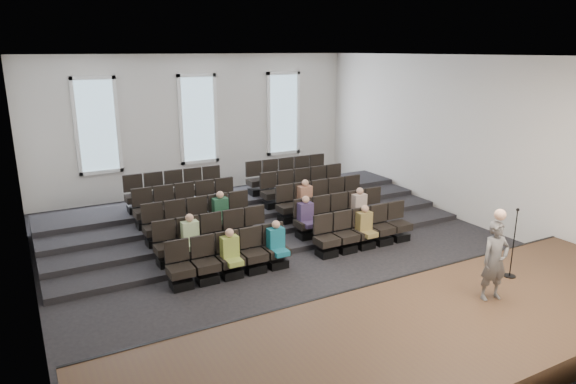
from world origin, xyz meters
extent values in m
plane|color=black|center=(0.00, 0.00, 0.00)|extent=(14.00, 14.00, 0.00)
cube|color=white|center=(0.00, 0.00, 5.01)|extent=(12.00, 14.00, 0.02)
cube|color=silver|center=(0.00, 7.02, 2.50)|extent=(12.00, 0.04, 5.00)
cube|color=silver|center=(0.00, -7.02, 2.50)|extent=(12.00, 0.04, 5.00)
cube|color=silver|center=(-6.02, 0.00, 2.50)|extent=(0.04, 14.00, 5.00)
cube|color=silver|center=(6.02, 0.00, 2.50)|extent=(0.04, 14.00, 5.00)
cube|color=#3E291A|center=(0.00, -5.10, 0.25)|extent=(11.80, 3.60, 0.50)
cube|color=black|center=(0.00, -3.33, 0.25)|extent=(11.80, 0.06, 0.52)
cube|color=black|center=(0.00, 2.33, 0.07)|extent=(11.80, 4.80, 0.15)
cube|color=black|center=(0.00, 2.85, 0.15)|extent=(11.80, 3.75, 0.30)
cube|color=black|center=(0.00, 3.38, 0.22)|extent=(11.80, 2.70, 0.45)
cube|color=black|center=(0.00, 3.90, 0.30)|extent=(11.80, 1.65, 0.60)
cube|color=black|center=(-3.13, -0.60, 0.10)|extent=(0.47, 0.43, 0.20)
cube|color=black|center=(-3.13, -0.60, 0.41)|extent=(0.55, 0.50, 0.19)
cube|color=black|center=(-3.13, -0.39, 0.82)|extent=(0.55, 0.08, 0.50)
cube|color=black|center=(-2.53, -0.60, 0.10)|extent=(0.47, 0.43, 0.20)
cube|color=black|center=(-2.53, -0.60, 0.41)|extent=(0.55, 0.50, 0.19)
cube|color=black|center=(-2.53, -0.39, 0.82)|extent=(0.55, 0.08, 0.50)
cube|color=black|center=(-1.93, -0.60, 0.10)|extent=(0.47, 0.43, 0.20)
cube|color=black|center=(-1.93, -0.60, 0.41)|extent=(0.55, 0.50, 0.19)
cube|color=black|center=(-1.93, -0.39, 0.82)|extent=(0.55, 0.08, 0.50)
cube|color=black|center=(-1.33, -0.60, 0.10)|extent=(0.47, 0.43, 0.20)
cube|color=black|center=(-1.33, -0.60, 0.41)|extent=(0.55, 0.50, 0.19)
cube|color=black|center=(-1.33, -0.39, 0.82)|extent=(0.55, 0.08, 0.50)
cube|color=black|center=(-0.73, -0.60, 0.10)|extent=(0.47, 0.43, 0.20)
cube|color=black|center=(-0.73, -0.60, 0.41)|extent=(0.55, 0.50, 0.19)
cube|color=black|center=(-0.73, -0.39, 0.82)|extent=(0.55, 0.08, 0.50)
cube|color=black|center=(0.73, -0.60, 0.10)|extent=(0.47, 0.43, 0.20)
cube|color=black|center=(0.73, -0.60, 0.41)|extent=(0.55, 0.50, 0.19)
cube|color=black|center=(0.73, -0.39, 0.82)|extent=(0.55, 0.08, 0.50)
cube|color=black|center=(1.33, -0.60, 0.10)|extent=(0.47, 0.43, 0.20)
cube|color=black|center=(1.33, -0.60, 0.41)|extent=(0.55, 0.50, 0.19)
cube|color=black|center=(1.33, -0.39, 0.82)|extent=(0.55, 0.08, 0.50)
cube|color=black|center=(1.93, -0.60, 0.10)|extent=(0.47, 0.43, 0.20)
cube|color=black|center=(1.93, -0.60, 0.41)|extent=(0.55, 0.50, 0.19)
cube|color=black|center=(1.93, -0.39, 0.82)|extent=(0.55, 0.08, 0.50)
cube|color=black|center=(2.53, -0.60, 0.10)|extent=(0.47, 0.43, 0.20)
cube|color=black|center=(2.53, -0.60, 0.41)|extent=(0.55, 0.50, 0.19)
cube|color=black|center=(2.53, -0.39, 0.82)|extent=(0.55, 0.08, 0.50)
cube|color=black|center=(3.13, -0.60, 0.10)|extent=(0.47, 0.43, 0.20)
cube|color=black|center=(3.13, -0.60, 0.41)|extent=(0.55, 0.50, 0.19)
cube|color=black|center=(3.13, -0.39, 0.82)|extent=(0.55, 0.08, 0.50)
cube|color=black|center=(-3.13, 0.45, 0.25)|extent=(0.47, 0.43, 0.20)
cube|color=black|center=(-3.13, 0.45, 0.56)|extent=(0.55, 0.50, 0.19)
cube|color=black|center=(-3.13, 0.66, 0.97)|extent=(0.55, 0.08, 0.50)
cube|color=black|center=(-2.53, 0.45, 0.25)|extent=(0.47, 0.43, 0.20)
cube|color=black|center=(-2.53, 0.45, 0.56)|extent=(0.55, 0.50, 0.19)
cube|color=black|center=(-2.53, 0.66, 0.97)|extent=(0.55, 0.08, 0.50)
cube|color=black|center=(-1.93, 0.45, 0.25)|extent=(0.47, 0.43, 0.20)
cube|color=black|center=(-1.93, 0.45, 0.56)|extent=(0.55, 0.50, 0.19)
cube|color=black|center=(-1.93, 0.66, 0.97)|extent=(0.55, 0.08, 0.50)
cube|color=black|center=(-1.33, 0.45, 0.25)|extent=(0.47, 0.43, 0.20)
cube|color=black|center=(-1.33, 0.45, 0.56)|extent=(0.55, 0.50, 0.19)
cube|color=black|center=(-1.33, 0.66, 0.97)|extent=(0.55, 0.08, 0.50)
cube|color=black|center=(-0.73, 0.45, 0.25)|extent=(0.47, 0.43, 0.20)
cube|color=black|center=(-0.73, 0.45, 0.56)|extent=(0.55, 0.50, 0.19)
cube|color=black|center=(-0.73, 0.66, 0.97)|extent=(0.55, 0.08, 0.50)
cube|color=black|center=(0.73, 0.45, 0.25)|extent=(0.47, 0.43, 0.20)
cube|color=black|center=(0.73, 0.45, 0.56)|extent=(0.55, 0.50, 0.19)
cube|color=black|center=(0.73, 0.66, 0.97)|extent=(0.55, 0.08, 0.50)
cube|color=black|center=(1.33, 0.45, 0.25)|extent=(0.47, 0.43, 0.20)
cube|color=black|center=(1.33, 0.45, 0.56)|extent=(0.55, 0.50, 0.19)
cube|color=black|center=(1.33, 0.66, 0.97)|extent=(0.55, 0.08, 0.50)
cube|color=black|center=(1.93, 0.45, 0.25)|extent=(0.47, 0.43, 0.20)
cube|color=black|center=(1.93, 0.45, 0.56)|extent=(0.55, 0.50, 0.19)
cube|color=black|center=(1.93, 0.66, 0.97)|extent=(0.55, 0.08, 0.50)
cube|color=black|center=(2.53, 0.45, 0.25)|extent=(0.47, 0.43, 0.20)
cube|color=black|center=(2.53, 0.45, 0.56)|extent=(0.55, 0.50, 0.19)
cube|color=black|center=(2.53, 0.66, 0.97)|extent=(0.55, 0.08, 0.50)
cube|color=black|center=(3.13, 0.45, 0.25)|extent=(0.47, 0.43, 0.20)
cube|color=black|center=(3.13, 0.45, 0.56)|extent=(0.55, 0.50, 0.19)
cube|color=black|center=(3.13, 0.66, 0.97)|extent=(0.55, 0.08, 0.50)
cube|color=black|center=(-3.13, 1.50, 0.40)|extent=(0.47, 0.42, 0.20)
cube|color=black|center=(-3.13, 1.50, 0.71)|extent=(0.55, 0.50, 0.19)
cube|color=black|center=(-3.13, 1.71, 1.12)|extent=(0.55, 0.08, 0.50)
cube|color=black|center=(-2.53, 1.50, 0.40)|extent=(0.47, 0.42, 0.20)
cube|color=black|center=(-2.53, 1.50, 0.71)|extent=(0.55, 0.50, 0.19)
cube|color=black|center=(-2.53, 1.71, 1.12)|extent=(0.55, 0.08, 0.50)
cube|color=black|center=(-1.93, 1.50, 0.40)|extent=(0.47, 0.42, 0.20)
cube|color=black|center=(-1.93, 1.50, 0.71)|extent=(0.55, 0.50, 0.19)
cube|color=black|center=(-1.93, 1.71, 1.12)|extent=(0.55, 0.08, 0.50)
cube|color=black|center=(-1.33, 1.50, 0.40)|extent=(0.47, 0.42, 0.20)
cube|color=black|center=(-1.33, 1.50, 0.71)|extent=(0.55, 0.50, 0.19)
cube|color=black|center=(-1.33, 1.71, 1.12)|extent=(0.55, 0.08, 0.50)
cube|color=black|center=(-0.73, 1.50, 0.40)|extent=(0.47, 0.42, 0.20)
cube|color=black|center=(-0.73, 1.50, 0.71)|extent=(0.55, 0.50, 0.19)
cube|color=black|center=(-0.73, 1.71, 1.12)|extent=(0.55, 0.08, 0.50)
cube|color=black|center=(0.73, 1.50, 0.40)|extent=(0.47, 0.42, 0.20)
cube|color=black|center=(0.73, 1.50, 0.71)|extent=(0.55, 0.50, 0.19)
cube|color=black|center=(0.73, 1.71, 1.12)|extent=(0.55, 0.08, 0.50)
cube|color=black|center=(1.33, 1.50, 0.40)|extent=(0.47, 0.42, 0.20)
cube|color=black|center=(1.33, 1.50, 0.71)|extent=(0.55, 0.50, 0.19)
cube|color=black|center=(1.33, 1.71, 1.12)|extent=(0.55, 0.08, 0.50)
cube|color=black|center=(1.93, 1.50, 0.40)|extent=(0.47, 0.42, 0.20)
cube|color=black|center=(1.93, 1.50, 0.71)|extent=(0.55, 0.50, 0.19)
cube|color=black|center=(1.93, 1.71, 1.12)|extent=(0.55, 0.08, 0.50)
cube|color=black|center=(2.53, 1.50, 0.40)|extent=(0.47, 0.42, 0.20)
cube|color=black|center=(2.53, 1.50, 0.71)|extent=(0.55, 0.50, 0.19)
cube|color=black|center=(2.53, 1.71, 1.12)|extent=(0.55, 0.08, 0.50)
cube|color=black|center=(3.13, 1.50, 0.40)|extent=(0.47, 0.42, 0.20)
cube|color=black|center=(3.13, 1.50, 0.71)|extent=(0.55, 0.50, 0.19)
cube|color=black|center=(3.13, 1.71, 1.12)|extent=(0.55, 0.08, 0.50)
cube|color=black|center=(-3.13, 2.55, 0.55)|extent=(0.47, 0.42, 0.20)
cube|color=black|center=(-3.13, 2.55, 0.86)|extent=(0.55, 0.50, 0.19)
cube|color=black|center=(-3.13, 2.76, 1.27)|extent=(0.55, 0.08, 0.50)
cube|color=black|center=(-2.53, 2.55, 0.55)|extent=(0.47, 0.42, 0.20)
cube|color=black|center=(-2.53, 2.55, 0.86)|extent=(0.55, 0.50, 0.19)
cube|color=black|center=(-2.53, 2.76, 1.27)|extent=(0.55, 0.08, 0.50)
cube|color=black|center=(-1.93, 2.55, 0.55)|extent=(0.47, 0.42, 0.20)
cube|color=black|center=(-1.93, 2.55, 0.86)|extent=(0.55, 0.50, 0.19)
cube|color=black|center=(-1.93, 2.76, 1.27)|extent=(0.55, 0.08, 0.50)
cube|color=black|center=(-1.33, 2.55, 0.55)|extent=(0.47, 0.42, 0.20)
cube|color=black|center=(-1.33, 2.55, 0.86)|extent=(0.55, 0.50, 0.19)
cube|color=black|center=(-1.33, 2.76, 1.27)|extent=(0.55, 0.08, 0.50)
cube|color=black|center=(-0.73, 2.55, 0.55)|extent=(0.47, 0.42, 0.20)
cube|color=black|center=(-0.73, 2.55, 0.86)|extent=(0.55, 0.50, 0.19)
cube|color=black|center=(-0.73, 2.76, 1.27)|extent=(0.55, 0.08, 0.50)
cube|color=black|center=(0.73, 2.55, 0.55)|extent=(0.47, 0.42, 0.20)
cube|color=black|center=(0.73, 2.55, 0.86)|extent=(0.55, 0.50, 0.19)
cube|color=black|center=(0.73, 2.76, 1.27)|extent=(0.55, 0.08, 0.50)
cube|color=black|center=(1.33, 2.55, 0.55)|extent=(0.47, 0.42, 0.20)
cube|color=black|center=(1.33, 2.55, 0.86)|extent=(0.55, 0.50, 0.19)
cube|color=black|center=(1.33, 2.76, 1.27)|extent=(0.55, 0.08, 0.50)
cube|color=black|center=(1.93, 2.55, 0.55)|extent=(0.47, 0.42, 0.20)
cube|color=black|center=(1.93, 2.55, 0.86)|extent=(0.55, 0.50, 0.19)
cube|color=black|center=(1.93, 2.76, 1.27)|extent=(0.55, 0.08, 0.50)
cube|color=black|center=(2.53, 2.55, 0.55)|extent=(0.47, 0.42, 0.20)
cube|color=black|center=(2.53, 2.55, 0.86)|extent=(0.55, 0.50, 0.19)
cube|color=black|center=(2.53, 2.76, 1.27)|extent=(0.55, 0.08, 0.50)
cube|color=black|center=(3.13, 2.55, 0.55)|extent=(0.47, 0.42, 0.20)
cube|color=black|center=(3.13, 2.55, 0.86)|extent=(0.55, 0.50, 0.19)
cube|color=black|center=(3.13, 2.76, 1.27)|extent=(0.55, 0.08, 0.50)
cube|color=black|center=(-3.13, 3.60, 0.70)|extent=(0.47, 0.42, 0.20)
cube|color=black|center=(-3.13, 3.60, 1.01)|extent=(0.55, 0.50, 0.19)
cube|color=black|center=(-3.13, 3.81, 1.42)|extent=(0.55, 0.08, 0.50)
cube|color=black|center=(-2.53, 3.60, 0.70)|extent=(0.47, 0.42, 0.20)
cube|color=black|center=(-2.53, 3.60, 1.01)|extent=(0.55, 0.50, 0.19)
cube|color=black|center=(-2.53, 3.81, 1.42)|extent=(0.55, 0.08, 0.50)
cube|color=black|center=(-1.93, 3.60, 0.70)|extent=(0.47, 0.42, 0.20)
cube|color=black|center=(-1.93, 3.60, 1.01)|extent=(0.55, 0.50, 0.19)
cube|color=black|center=(-1.93, 3.81, 1.42)|extent=(0.55, 0.08, 0.50)
cube|color=black|center=(-1.33, 3.60, 0.70)|extent=(0.47, 0.42, 0.20)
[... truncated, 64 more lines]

